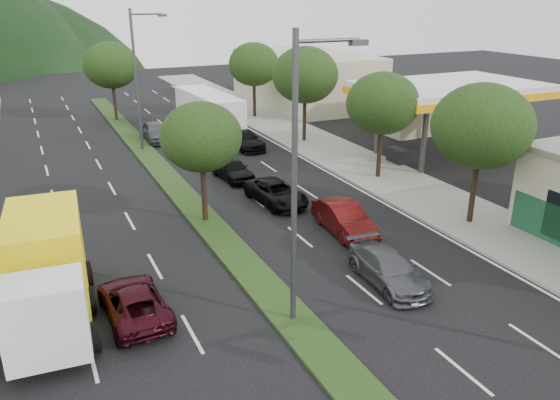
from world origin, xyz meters
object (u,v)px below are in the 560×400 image
streetlight_mid (139,74)px  car_queue_e (155,132)px  streetlight_near (300,171)px  tree_r_b (482,126)px  car_queue_c (344,218)px  car_queue_f (245,139)px  car_queue_d (276,193)px  car_queue_b (388,268)px  motorhome (209,113)px  tree_med_near (201,137)px  tree_med_far (111,65)px  suv_maroon (134,302)px  tree_r_d (305,75)px  box_truck (48,273)px  car_queue_a (232,169)px  tree_r_c (383,103)px  tree_r_e (254,64)px

streetlight_mid → car_queue_e: (1.31, 2.34, -4.84)m
streetlight_near → tree_r_b: bearing=18.7°
car_queue_c → car_queue_f: (1.47, 16.54, -0.07)m
tree_r_b → car_queue_d: (-7.63, 6.80, -4.41)m
streetlight_near → car_queue_e: streetlight_near is taller
car_queue_b → motorhome: 26.41m
streetlight_near → car_queue_d: (4.17, 10.80, -4.96)m
tree_med_near → tree_med_far: (0.00, 26.00, 0.58)m
suv_maroon → car_queue_f: (12.19, 19.67, 0.06)m
tree_r_d → car_queue_b: (-7.35, -21.20, -4.54)m
tree_med_far → streetlight_mid: size_ratio=0.69×
streetlight_near → box_truck: bearing=152.8°
tree_r_b → car_queue_e: 25.94m
tree_r_b → box_truck: bearing=179.9°
car_queue_a → tree_med_far: bearing=95.3°
tree_med_far → car_queue_c: size_ratio=1.55×
tree_r_c → car_queue_c: size_ratio=1.45×
car_queue_f → car_queue_e: bearing=137.6°
car_queue_e → tree_r_d: bearing=-28.2°
tree_r_e → tree_med_far: size_ratio=0.97×
tree_med_near → motorhome: 18.34m
streetlight_mid → car_queue_b: size_ratio=2.25×
tree_r_e → streetlight_near: streetlight_near is taller
streetlight_mid → car_queue_a: (3.46, -9.20, -4.90)m
tree_r_e → car_queue_f: (-4.86, -9.66, -4.23)m
car_queue_e → car_queue_f: size_ratio=0.95×
car_queue_a → car_queue_b: size_ratio=0.90×
tree_r_c → tree_med_far: bearing=116.6°
streetlight_near → car_queue_f: bearing=72.8°
tree_r_d → tree_r_e: tree_r_d is taller
box_truck → car_queue_d: bearing=-146.3°
tree_r_c → box_truck: size_ratio=0.87×
tree_r_d → car_queue_f: bearing=176.0°
tree_med_far → car_queue_c: 31.03m
suv_maroon → motorhome: motorhome is taller
tree_r_d → tree_med_far: size_ratio=1.03×
car_queue_d → car_queue_e: bearing=94.6°
car_queue_d → tree_r_c: bearing=3.8°
tree_r_c → tree_r_d: bearing=90.0°
tree_r_e → tree_med_far: 12.65m
motorhome → tree_r_b: bearing=-78.5°
car_queue_e → motorhome: 4.60m
car_queue_c → car_queue_d: car_queue_c is taller
tree_med_near → tree_med_far: tree_med_far is taller
car_queue_e → box_truck: bearing=-112.8°
streetlight_near → box_truck: size_ratio=1.34×
box_truck → car_queue_f: bearing=-124.6°
tree_r_e → streetlight_mid: 13.73m
car_queue_a → suv_maroon: bearing=-128.5°
tree_r_e → car_queue_b: bearing=-103.2°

